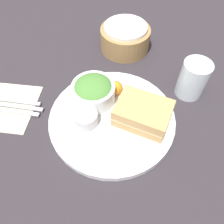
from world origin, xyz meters
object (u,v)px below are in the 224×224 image
bread_basket (125,38)px  spoon (12,101)px  salad_bowl (93,91)px  plate (112,118)px  fork (7,111)px  dressing_cup (86,118)px  drink_glass (193,79)px  sandwich (143,113)px  knife (10,106)px

bread_basket → spoon: bearing=-136.2°
salad_bowl → plate: bearing=-43.0°
salad_bowl → fork: 0.25m
plate → dressing_cup: 0.08m
salad_bowl → drink_glass: size_ratio=1.07×
plate → bread_basket: size_ratio=2.00×
spoon → sandwich: bearing=177.6°
bread_basket → fork: 0.45m
sandwich → spoon: (-0.38, 0.03, -0.04)m
plate → drink_glass: (0.21, 0.13, 0.05)m
salad_bowl → spoon: bearing=-173.8°
salad_bowl → drink_glass: 0.28m
dressing_cup → salad_bowl: bearing=85.6°
drink_glass → fork: (-0.51, -0.14, -0.05)m
knife → spoon: same height
knife → sandwich: bearing=-179.7°
plate → fork: size_ratio=1.78×
fork → sandwich: bearing=-177.0°
sandwich → drink_glass: drink_glass is taller
drink_glass → fork: bearing=-164.7°
drink_glass → salad_bowl: bearing=-163.9°
spoon → salad_bowl: bearing=-171.9°
dressing_cup → fork: bearing=175.2°
dressing_cup → drink_glass: drink_glass is taller
bread_basket → knife: bread_basket is taller
drink_glass → spoon: 0.52m
drink_glass → knife: bearing=-166.6°
spoon → drink_glass: bearing=-166.6°
salad_bowl → knife: salad_bowl is taller
plate → dressing_cup: size_ratio=5.44×
dressing_cup → fork: (-0.23, 0.02, -0.03)m
drink_glass → sandwich: bearing=-135.5°
dressing_cup → drink_glass: 0.32m
bread_basket → knife: (-0.30, -0.31, -0.04)m
plate → spoon: 0.30m
drink_glass → bread_basket: drink_glass is taller
sandwich → knife: sandwich is taller
sandwich → dressing_cup: size_ratio=2.55×
bread_basket → fork: bearing=-133.0°
salad_bowl → bread_basket: size_ratio=0.70×
drink_glass → bread_basket: size_ratio=0.66×
fork → salad_bowl: bearing=-163.7°
bread_basket → sandwich: bearing=-76.9°
plate → salad_bowl: 0.09m
sandwich → dressing_cup: (-0.14, -0.03, -0.01)m
sandwich → fork: size_ratio=0.83×
dressing_cup → bread_basket: bearing=78.7°
drink_glass → dressing_cup: bearing=-150.1°
drink_glass → bread_basket: bearing=138.4°
drink_glass → spoon: drink_glass is taller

